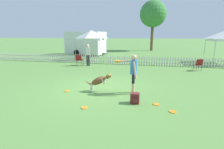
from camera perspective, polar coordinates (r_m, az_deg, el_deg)
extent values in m
plane|color=#5B8C42|center=(7.96, -3.95, -4.57)|extent=(240.00, 240.00, 0.00)
cylinder|color=tan|center=(7.21, 6.87, -4.62)|extent=(0.11, 0.11, 0.45)
cylinder|color=black|center=(7.10, 6.96, -1.47)|extent=(0.12, 0.12, 0.37)
cylinder|color=tan|center=(7.40, 6.92, -4.16)|extent=(0.11, 0.11, 0.45)
cylinder|color=black|center=(7.29, 7.01, -1.08)|extent=(0.12, 0.12, 0.37)
cylinder|color=#3372BF|center=(7.10, 7.08, 2.38)|extent=(0.30, 0.30, 0.56)
sphere|color=tan|center=(7.04, 7.17, 5.53)|extent=(0.23, 0.23, 0.23)
cylinder|color=tan|center=(6.91, 7.44, 1.37)|extent=(0.21, 0.17, 0.68)
cylinder|color=tan|center=(7.28, 4.52, 4.45)|extent=(0.69, 0.10, 0.14)
cylinder|color=orange|center=(7.36, 1.91, 4.12)|extent=(0.22, 0.22, 0.02)
cylinder|color=orange|center=(7.35, 1.91, 4.32)|extent=(0.22, 0.22, 0.02)
cylinder|color=orange|center=(7.35, 1.91, 4.53)|extent=(0.22, 0.22, 0.02)
ellipsoid|color=brown|center=(7.42, -4.45, -2.07)|extent=(0.75, 0.37, 0.55)
ellipsoid|color=silver|center=(7.44, -4.44, -2.48)|extent=(0.39, 0.20, 0.26)
sphere|color=brown|center=(7.30, -1.44, -0.75)|extent=(0.17, 0.17, 0.17)
cone|color=brown|center=(7.28, -0.83, -0.49)|extent=(0.16, 0.10, 0.14)
cylinder|color=orange|center=(7.28, -0.83, -0.49)|extent=(0.13, 0.23, 0.21)
cone|color=brown|center=(7.34, -1.57, -0.13)|extent=(0.05, 0.05, 0.08)
cone|color=brown|center=(7.24, -1.71, -0.31)|extent=(0.05, 0.05, 0.08)
cylinder|color=silver|center=(7.68, -6.42, -3.98)|extent=(0.06, 0.06, 0.33)
cylinder|color=silver|center=(7.48, -6.87, -4.47)|extent=(0.06, 0.06, 0.33)
cylinder|color=silver|center=(7.47, -2.69, -1.87)|extent=(0.16, 0.06, 0.26)
cylinder|color=silver|center=(7.28, -3.00, -2.26)|extent=(0.16, 0.06, 0.26)
cone|color=brown|center=(7.57, -7.95, -2.60)|extent=(0.33, 0.09, 0.23)
cylinder|color=orange|center=(6.36, 14.22, -9.40)|extent=(0.22, 0.22, 0.02)
cylinder|color=orange|center=(7.79, -14.45, -5.25)|extent=(0.22, 0.22, 0.02)
cylinder|color=orange|center=(5.97, -8.96, -10.64)|extent=(0.22, 0.22, 0.02)
cylinder|color=orange|center=(5.93, 19.24, -11.40)|extent=(0.22, 0.22, 0.02)
cube|color=maroon|center=(6.30, 7.49, -7.65)|extent=(0.31, 0.25, 0.37)
cube|color=maroon|center=(6.17, 7.36, -8.43)|extent=(0.22, 0.04, 0.18)
cube|color=silver|center=(14.42, 3.74, 4.17)|extent=(24.93, 0.04, 0.06)
cube|color=silver|center=(14.38, 3.76, 5.36)|extent=(24.93, 0.04, 0.06)
cube|color=silver|center=(20.07, -32.50, 5.05)|extent=(0.09, 0.02, 0.72)
cube|color=silver|center=(19.93, -32.10, 5.06)|extent=(0.09, 0.02, 0.72)
cube|color=silver|center=(19.80, -31.68, 5.07)|extent=(0.09, 0.02, 0.72)
cube|color=silver|center=(19.66, -31.27, 5.07)|extent=(0.09, 0.02, 0.72)
cube|color=silver|center=(19.52, -30.85, 5.08)|extent=(0.09, 0.02, 0.72)
cube|color=silver|center=(19.39, -30.42, 5.09)|extent=(0.09, 0.02, 0.72)
cube|color=silver|center=(19.25, -29.98, 5.10)|extent=(0.09, 0.02, 0.72)
cube|color=silver|center=(19.12, -29.55, 5.10)|extent=(0.09, 0.02, 0.72)
cube|color=silver|center=(18.99, -29.10, 5.11)|extent=(0.09, 0.02, 0.72)
cube|color=silver|center=(18.86, -28.65, 5.11)|extent=(0.09, 0.02, 0.72)
cube|color=silver|center=(18.73, -28.19, 5.12)|extent=(0.09, 0.02, 0.72)
cube|color=silver|center=(18.60, -27.72, 5.13)|extent=(0.09, 0.02, 0.72)
cube|color=silver|center=(18.47, -27.25, 5.13)|extent=(0.09, 0.02, 0.72)
cube|color=silver|center=(18.35, -26.77, 5.14)|extent=(0.09, 0.02, 0.72)
cube|color=silver|center=(18.23, -26.29, 5.14)|extent=(0.09, 0.02, 0.72)
cube|color=silver|center=(18.10, -25.80, 5.15)|extent=(0.09, 0.02, 0.72)
cube|color=silver|center=(17.98, -25.30, 5.15)|extent=(0.09, 0.02, 0.72)
cube|color=silver|center=(17.86, -24.80, 5.15)|extent=(0.09, 0.02, 0.72)
cube|color=silver|center=(17.74, -24.29, 5.16)|extent=(0.09, 0.02, 0.72)
cube|color=silver|center=(17.62, -23.77, 5.16)|extent=(0.09, 0.02, 0.72)
cube|color=silver|center=(17.51, -23.24, 5.16)|extent=(0.09, 0.02, 0.72)
cube|color=silver|center=(17.39, -22.71, 5.17)|extent=(0.09, 0.02, 0.72)
cube|color=silver|center=(17.28, -22.17, 5.17)|extent=(0.09, 0.02, 0.72)
cube|color=silver|center=(17.17, -21.63, 5.17)|extent=(0.09, 0.02, 0.72)
cube|color=silver|center=(17.06, -21.07, 5.17)|extent=(0.09, 0.02, 0.72)
cube|color=silver|center=(16.95, -20.51, 5.17)|extent=(0.09, 0.02, 0.72)
cube|color=silver|center=(16.84, -19.95, 5.17)|extent=(0.09, 0.02, 0.72)
cube|color=silver|center=(16.74, -19.37, 5.17)|extent=(0.09, 0.02, 0.72)
cube|color=silver|center=(16.64, -18.79, 5.17)|extent=(0.09, 0.02, 0.72)
cube|color=silver|center=(16.53, -18.20, 5.17)|extent=(0.09, 0.02, 0.72)
cube|color=silver|center=(16.43, -17.60, 5.17)|extent=(0.09, 0.02, 0.72)
cube|color=silver|center=(16.34, -17.00, 5.17)|extent=(0.09, 0.02, 0.72)
cube|color=silver|center=(16.24, -16.39, 5.16)|extent=(0.09, 0.02, 0.72)
cube|color=silver|center=(16.15, -15.77, 5.16)|extent=(0.09, 0.02, 0.72)
cube|color=silver|center=(16.05, -15.15, 5.15)|extent=(0.09, 0.02, 0.72)
cube|color=silver|center=(15.96, -14.52, 5.15)|extent=(0.09, 0.02, 0.72)
cube|color=silver|center=(15.87, -13.88, 5.14)|extent=(0.09, 0.02, 0.72)
cube|color=silver|center=(15.79, -13.23, 5.14)|extent=(0.09, 0.02, 0.72)
cube|color=silver|center=(15.70, -12.58, 5.13)|extent=(0.09, 0.02, 0.72)
cube|color=silver|center=(15.62, -11.92, 5.12)|extent=(0.09, 0.02, 0.72)
cube|color=silver|center=(15.54, -11.25, 5.11)|extent=(0.09, 0.02, 0.72)
cube|color=silver|center=(15.46, -10.58, 5.10)|extent=(0.09, 0.02, 0.72)
cube|color=silver|center=(15.38, -9.89, 5.09)|extent=(0.09, 0.02, 0.72)
cube|color=silver|center=(15.31, -9.21, 5.08)|extent=(0.09, 0.02, 0.72)
cube|color=silver|center=(15.24, -8.51, 5.07)|extent=(0.09, 0.02, 0.72)
cube|color=silver|center=(15.17, -7.81, 5.06)|extent=(0.09, 0.02, 0.72)
cube|color=silver|center=(15.10, -7.11, 5.04)|extent=(0.09, 0.02, 0.72)
cube|color=silver|center=(15.04, -6.39, 5.03)|extent=(0.09, 0.02, 0.72)
cube|color=silver|center=(14.97, -5.67, 5.01)|extent=(0.09, 0.02, 0.72)
cube|color=silver|center=(14.91, -4.95, 5.00)|extent=(0.09, 0.02, 0.72)
cube|color=silver|center=(14.86, -4.22, 4.98)|extent=(0.09, 0.02, 0.72)
cube|color=silver|center=(14.80, -3.48, 4.96)|extent=(0.09, 0.02, 0.72)
cube|color=silver|center=(14.75, -2.74, 4.94)|extent=(0.09, 0.02, 0.72)
cube|color=silver|center=(14.70, -1.99, 4.92)|extent=(0.09, 0.02, 0.72)
cube|color=silver|center=(14.65, -1.24, 4.90)|extent=(0.09, 0.02, 0.72)
cube|color=silver|center=(14.60, -0.48, 4.88)|extent=(0.09, 0.02, 0.72)
cube|color=silver|center=(14.56, 0.28, 4.85)|extent=(0.09, 0.02, 0.72)
cube|color=silver|center=(14.52, 1.04, 4.83)|extent=(0.09, 0.02, 0.72)
cube|color=silver|center=(14.48, 1.81, 4.80)|extent=(0.09, 0.02, 0.72)
cube|color=silver|center=(14.45, 2.59, 4.78)|extent=(0.09, 0.02, 0.72)
cube|color=silver|center=(14.41, 3.36, 4.75)|extent=(0.09, 0.02, 0.72)
cube|color=silver|center=(14.38, 4.14, 4.72)|extent=(0.09, 0.02, 0.72)
cube|color=silver|center=(14.36, 4.93, 4.69)|extent=(0.09, 0.02, 0.72)
cube|color=silver|center=(14.33, 5.71, 4.66)|extent=(0.09, 0.02, 0.72)
cube|color=silver|center=(14.31, 6.50, 4.63)|extent=(0.09, 0.02, 0.72)
cube|color=silver|center=(14.29, 7.29, 4.60)|extent=(0.09, 0.02, 0.72)
cube|color=silver|center=(14.27, 8.08, 4.57)|extent=(0.09, 0.02, 0.72)
cube|color=silver|center=(14.26, 8.88, 4.53)|extent=(0.09, 0.02, 0.72)
cube|color=silver|center=(14.25, 9.67, 4.50)|extent=(0.09, 0.02, 0.72)
cube|color=silver|center=(14.24, 10.47, 4.46)|extent=(0.09, 0.02, 0.72)
cube|color=silver|center=(14.23, 11.27, 4.42)|extent=(0.09, 0.02, 0.72)
cube|color=silver|center=(14.23, 12.07, 4.39)|extent=(0.09, 0.02, 0.72)
cube|color=silver|center=(14.23, 12.87, 4.35)|extent=(0.09, 0.02, 0.72)
cube|color=silver|center=(14.23, 13.66, 4.31)|extent=(0.09, 0.02, 0.72)
cube|color=silver|center=(14.24, 14.46, 4.27)|extent=(0.09, 0.02, 0.72)
cube|color=silver|center=(14.25, 15.26, 4.23)|extent=(0.09, 0.02, 0.72)
cube|color=silver|center=(14.26, 16.05, 4.18)|extent=(0.09, 0.02, 0.72)
cube|color=silver|center=(14.27, 16.85, 4.14)|extent=(0.09, 0.02, 0.72)
cube|color=silver|center=(14.29, 17.64, 4.10)|extent=(0.09, 0.02, 0.72)
cube|color=silver|center=(14.31, 18.43, 4.06)|extent=(0.09, 0.02, 0.72)
cube|color=silver|center=(14.33, 19.22, 4.01)|extent=(0.09, 0.02, 0.72)
cube|color=silver|center=(14.35, 20.00, 3.97)|extent=(0.09, 0.02, 0.72)
cube|color=silver|center=(14.38, 20.78, 3.92)|extent=(0.09, 0.02, 0.72)
cube|color=silver|center=(14.41, 21.56, 3.87)|extent=(0.09, 0.02, 0.72)
cube|color=silver|center=(14.44, 22.34, 3.83)|extent=(0.09, 0.02, 0.72)
cube|color=silver|center=(14.48, 23.11, 3.78)|extent=(0.09, 0.02, 0.72)
cube|color=silver|center=(14.51, 23.88, 3.73)|extent=(0.09, 0.02, 0.72)
cube|color=silver|center=(14.56, 24.64, 3.68)|extent=(0.09, 0.02, 0.72)
cube|color=silver|center=(14.60, 25.40, 3.64)|extent=(0.09, 0.02, 0.72)
cube|color=silver|center=(14.64, 26.15, 3.59)|extent=(0.09, 0.02, 0.72)
cube|color=silver|center=(14.69, 26.90, 3.54)|extent=(0.09, 0.02, 0.72)
cube|color=silver|center=(14.74, 27.65, 3.49)|extent=(0.09, 0.02, 0.72)
cube|color=silver|center=(14.79, 28.39, 3.44)|extent=(0.09, 0.02, 0.72)
cube|color=silver|center=(14.85, 29.12, 3.39)|extent=(0.09, 0.02, 0.72)
cube|color=silver|center=(14.91, 29.85, 3.34)|extent=(0.09, 0.02, 0.72)
cube|color=silver|center=(14.97, 30.57, 3.29)|extent=(0.09, 0.02, 0.72)
cube|color=silver|center=(15.03, 31.29, 3.24)|extent=(0.09, 0.02, 0.72)
cube|color=silver|center=(15.10, 32.00, 3.19)|extent=(0.09, 0.02, 0.72)
cube|color=silver|center=(15.16, 32.70, 3.14)|extent=(0.09, 0.02, 0.72)
cylinder|color=#333338|center=(14.20, -9.50, 3.91)|extent=(0.02, 0.02, 0.44)
cylinder|color=#333338|center=(14.33, -11.05, 3.93)|extent=(0.02, 0.02, 0.44)
cylinder|color=#333338|center=(13.82, -10.02, 3.65)|extent=(0.02, 0.02, 0.44)
cylinder|color=#333338|center=(13.96, -11.61, 3.67)|extent=(0.02, 0.02, 0.44)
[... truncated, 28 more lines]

